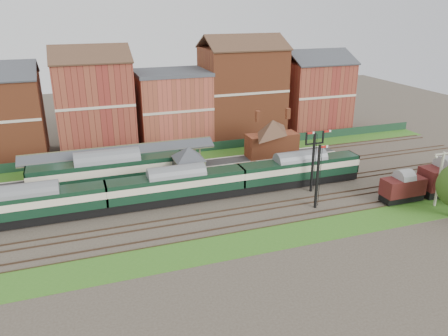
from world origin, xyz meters
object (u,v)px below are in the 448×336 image
object	(u,v)px
semaphore_bracket	(313,158)
goods_van_a	(403,188)
dmu_train	(177,185)
signal_box	(189,167)
platform_railcar	(109,172)

from	to	relation	value
semaphore_bracket	goods_van_a	world-z (taller)	semaphore_bracket
dmu_train	semaphore_bracket	bearing A→B (deg)	-8.15
signal_box	dmu_train	size ratio (longest dim) A/B	0.12
semaphore_bracket	dmu_train	size ratio (longest dim) A/B	0.16
signal_box	goods_van_a	size ratio (longest dim) A/B	1.12
dmu_train	goods_van_a	world-z (taller)	dmu_train
signal_box	dmu_train	xyz separation A→B (m)	(-2.42, -3.25, -0.89)
dmu_train	goods_van_a	size ratio (longest dim) A/B	9.55
signal_box	dmu_train	distance (m)	4.15
semaphore_bracket	dmu_train	bearing A→B (deg)	171.85
semaphore_bracket	goods_van_a	distance (m)	11.46
semaphore_bracket	goods_van_a	bearing A→B (deg)	-35.77
dmu_train	goods_van_a	xyz separation A→B (m)	(26.48, -9.00, -0.44)
signal_box	goods_van_a	world-z (taller)	signal_box
platform_railcar	goods_van_a	world-z (taller)	platform_railcar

